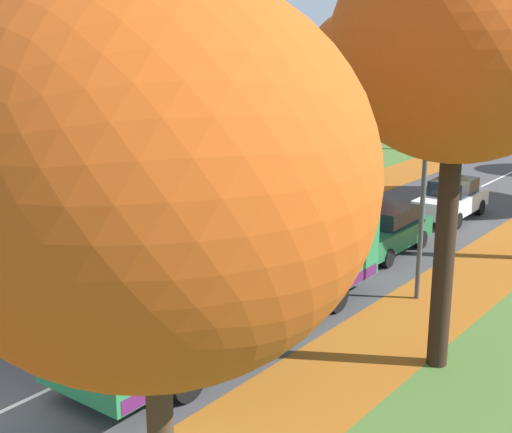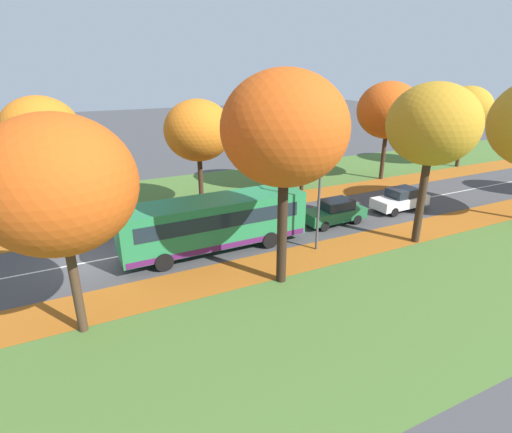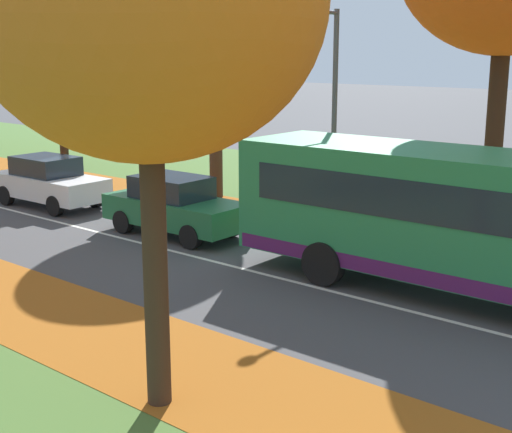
# 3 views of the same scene
# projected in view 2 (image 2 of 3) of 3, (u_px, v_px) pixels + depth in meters

# --- Properties ---
(ground_plane) EXTENTS (160.00, 160.00, 0.00)m
(ground_plane) POSITION_uv_depth(u_px,v_px,m) (96.00, 261.00, 21.31)
(ground_plane) COLOR #424244
(grass_verge_left) EXTENTS (12.00, 90.00, 0.01)m
(grass_verge_left) POSITION_uv_depth(u_px,v_px,m) (313.00, 177.00, 37.29)
(grass_verge_left) COLOR #476B2D
(grass_verge_left) RESTS_ON ground
(leaf_litter_left) EXTENTS (2.80, 60.00, 0.00)m
(leaf_litter_left) POSITION_uv_depth(u_px,v_px,m) (281.00, 200.00, 30.95)
(leaf_litter_left) COLOR #9E5619
(leaf_litter_left) RESTS_ON grass_verge_left
(grass_verge_right) EXTENTS (12.00, 90.00, 0.01)m
(grass_verge_right) POSITION_uv_depth(u_px,v_px,m) (501.00, 256.00, 21.86)
(grass_verge_right) COLOR #476B2D
(grass_verge_right) RESTS_ON ground
(leaf_litter_right) EXTENTS (2.80, 60.00, 0.00)m
(leaf_litter_right) POSITION_uv_depth(u_px,v_px,m) (359.00, 244.00, 23.23)
(leaf_litter_right) COLOR #9E5619
(leaf_litter_right) RESTS_ON grass_verge_right
(road_centre_line) EXTENTS (0.12, 80.00, 0.01)m
(road_centre_line) POSITION_uv_depth(u_px,v_px,m) (382.00, 206.00, 29.57)
(road_centre_line) COLOR silver
(road_centre_line) RESTS_ON ground
(tree_left_nearest) EXTENTS (4.55, 4.55, 8.17)m
(tree_left_nearest) POSITION_uv_depth(u_px,v_px,m) (41.00, 131.00, 23.81)
(tree_left_nearest) COLOR #382619
(tree_left_nearest) RESTS_ON ground
(tree_left_near) EXTENTS (4.67, 4.67, 7.71)m
(tree_left_near) POSITION_uv_depth(u_px,v_px,m) (198.00, 131.00, 27.34)
(tree_left_near) COLOR #382619
(tree_left_near) RESTS_ON ground
(tree_left_mid) EXTENTS (5.74, 5.74, 8.36)m
(tree_left_mid) POSITION_uv_depth(u_px,v_px,m) (304.00, 120.00, 31.33)
(tree_left_mid) COLOR black
(tree_left_mid) RESTS_ON ground
(tree_left_far) EXTENTS (5.40, 5.40, 8.57)m
(tree_left_far) POSITION_uv_depth(u_px,v_px,m) (388.00, 110.00, 34.61)
(tree_left_far) COLOR #382619
(tree_left_far) RESTS_ON ground
(tree_left_distant) EXTENTS (4.76, 4.76, 7.97)m
(tree_left_distant) POSITION_uv_depth(u_px,v_px,m) (467.00, 109.00, 39.28)
(tree_left_distant) COLOR #382619
(tree_left_distant) RESTS_ON ground
(tree_right_nearest) EXTENTS (5.44, 5.44, 8.40)m
(tree_right_nearest) POSITION_uv_depth(u_px,v_px,m) (57.00, 185.00, 13.63)
(tree_right_nearest) COLOR #422D1E
(tree_right_nearest) RESTS_ON ground
(tree_right_near) EXTENTS (5.48, 5.48, 9.74)m
(tree_right_near) POSITION_uv_depth(u_px,v_px,m) (285.00, 130.00, 16.81)
(tree_right_near) COLOR black
(tree_right_near) RESTS_ON ground
(tree_right_mid) EXTENTS (4.87, 4.87, 9.03)m
(tree_right_mid) POSITION_uv_depth(u_px,v_px,m) (433.00, 125.00, 21.28)
(tree_right_mid) COLOR #382619
(tree_right_mid) RESTS_ON ground
(streetlamp_right) EXTENTS (1.89, 0.28, 6.00)m
(streetlamp_right) POSITION_uv_depth(u_px,v_px,m) (316.00, 184.00, 21.62)
(streetlamp_right) COLOR #47474C
(streetlamp_right) RESTS_ON ground
(bus) EXTENTS (2.74, 10.42, 2.98)m
(bus) POSITION_uv_depth(u_px,v_px,m) (214.00, 221.00, 22.06)
(bus) COLOR #237A47
(bus) RESTS_ON ground
(car_green_lead) EXTENTS (1.83, 4.22, 1.62)m
(car_green_lead) POSITION_uv_depth(u_px,v_px,m) (334.00, 212.00, 26.07)
(car_green_lead) COLOR #1E6038
(car_green_lead) RESTS_ON ground
(car_white_following) EXTENTS (1.87, 4.24, 1.62)m
(car_white_following) POSITION_uv_depth(u_px,v_px,m) (400.00, 199.00, 28.51)
(car_white_following) COLOR silver
(car_white_following) RESTS_ON ground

